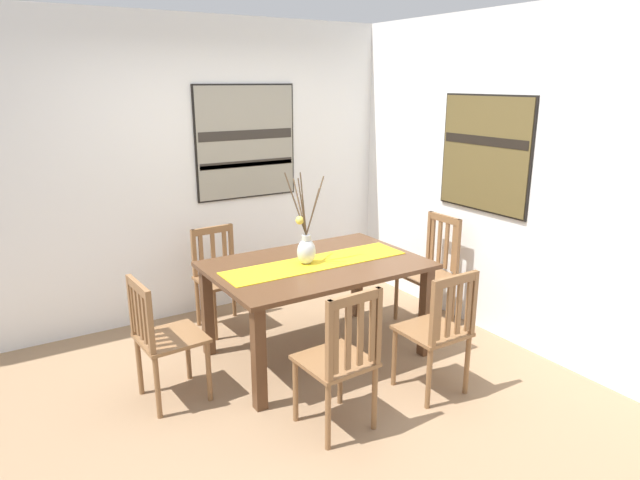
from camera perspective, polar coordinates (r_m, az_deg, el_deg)
ground_plane at (r=4.19m, az=-0.59°, el=-14.99°), size 6.40×6.40×0.03m
wall_back at (r=5.33m, az=-11.20°, el=7.15°), size 6.40×0.12×2.70m
wall_side at (r=4.89m, az=18.41°, el=5.87°), size 0.12×6.40×2.70m
dining_table at (r=4.36m, az=-0.39°, el=-3.72°), size 1.63×1.09×0.78m
table_runner at (r=4.33m, az=-0.39°, el=-2.33°), size 1.50×0.36×0.01m
centerpiece_vase at (r=4.26m, az=-1.46°, el=-0.65°), size 0.31×0.29×0.73m
chair_0 at (r=3.98m, az=11.97°, el=-8.95°), size 0.42×0.42×0.92m
chair_1 at (r=3.95m, az=-15.81°, el=-9.43°), size 0.45×0.45×0.90m
chair_2 at (r=5.03m, az=-10.11°, el=-3.65°), size 0.44×0.44×0.90m
chair_3 at (r=5.14m, az=11.29°, el=-2.88°), size 0.42×0.42×0.98m
chair_4 at (r=3.50m, az=2.13°, el=-11.99°), size 0.44×0.44×0.96m
painting_on_back_wall at (r=5.37m, az=-7.58°, el=9.88°), size 1.01×0.05×1.06m
painting_on_side_wall at (r=4.93m, az=16.52°, el=8.44°), size 0.05×0.95×0.97m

